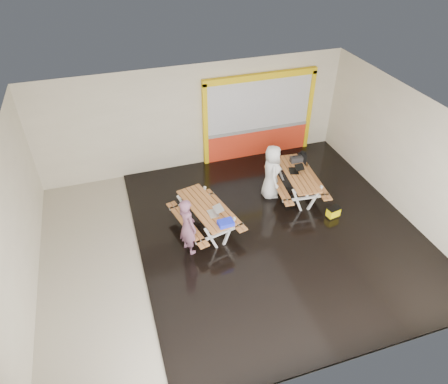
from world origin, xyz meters
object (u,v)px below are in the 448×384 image
object	(u,v)px
picnic_table_right	(297,178)
blue_pouch	(226,223)
person_right	(272,172)
laptop_left	(215,212)
person_left	(188,226)
picnic_table_left	(205,212)
laptop_right	(296,169)
toolbox	(296,159)
dark_case	(290,201)
fluke_bag	(333,212)
backpack	(302,158)

from	to	relation	value
picnic_table_right	blue_pouch	bearing A→B (deg)	-150.75
person_right	laptop_left	world-z (taller)	person_right
person_left	blue_pouch	distance (m)	0.96
picnic_table_left	laptop_right	world-z (taller)	laptop_right
laptop_right	blue_pouch	bearing A→B (deg)	-148.89
person_left	picnic_table_left	bearing A→B (deg)	-66.55
laptop_left	laptop_right	distance (m)	3.10
picnic_table_left	toolbox	world-z (taller)	toolbox
laptop_left	dark_case	size ratio (longest dim) A/B	1.03
dark_case	fluke_bag	xyz separation A→B (m)	(0.91, -0.96, 0.08)
picnic_table_left	toolbox	xyz separation A→B (m)	(3.30, 1.28, 0.29)
toolbox	backpack	distance (m)	0.43
laptop_left	picnic_table_right	bearing A→B (deg)	19.64
picnic_table_right	blue_pouch	world-z (taller)	blue_pouch
picnic_table_left	backpack	distance (m)	3.94
picnic_table_left	toolbox	size ratio (longest dim) A/B	6.07
blue_pouch	toolbox	distance (m)	3.68
person_left	fluke_bag	bearing A→B (deg)	-111.70
picnic_table_right	fluke_bag	bearing A→B (deg)	-67.29
blue_pouch	laptop_right	bearing A→B (deg)	31.11
blue_pouch	dark_case	world-z (taller)	blue_pouch
person_right	fluke_bag	size ratio (longest dim) A/B	4.25
laptop_right	backpack	distance (m)	0.92
laptop_left	laptop_right	world-z (taller)	laptop_right
picnic_table_right	backpack	world-z (taller)	backpack
picnic_table_right	fluke_bag	distance (m)	1.50
backpack	fluke_bag	xyz separation A→B (m)	(-0.01, -2.13, -0.57)
picnic_table_left	backpack	world-z (taller)	backpack
person_right	laptop_right	size ratio (longest dim) A/B	3.48
person_left	fluke_bag	xyz separation A→B (m)	(4.26, 0.03, -0.66)
picnic_table_right	backpack	distance (m)	1.00
blue_pouch	dark_case	xyz separation A→B (m)	(2.41, 1.19, -0.76)
picnic_table_left	backpack	bearing A→B (deg)	22.57
blue_pouch	toolbox	size ratio (longest dim) A/B	1.00
dark_case	fluke_bag	bearing A→B (deg)	-46.54
laptop_left	dark_case	bearing A→B (deg)	14.89
person_left	laptop_left	world-z (taller)	person_left
person_right	person_left	bearing A→B (deg)	130.98
person_left	backpack	bearing A→B (deg)	-85.28
laptop_right	fluke_bag	world-z (taller)	laptop_right
picnic_table_right	dark_case	size ratio (longest dim) A/B	5.65
toolbox	picnic_table_right	bearing A→B (deg)	-111.67
dark_case	fluke_bag	distance (m)	1.33
toolbox	picnic_table_left	bearing A→B (deg)	-158.75
laptop_right	dark_case	distance (m)	0.96
toolbox	laptop_right	bearing A→B (deg)	-117.68
laptop_right	blue_pouch	distance (m)	3.21
blue_pouch	fluke_bag	size ratio (longest dim) A/B	0.94
laptop_left	picnic_table_left	bearing A→B (deg)	117.74
picnic_table_left	picnic_table_right	bearing A→B (deg)	12.85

